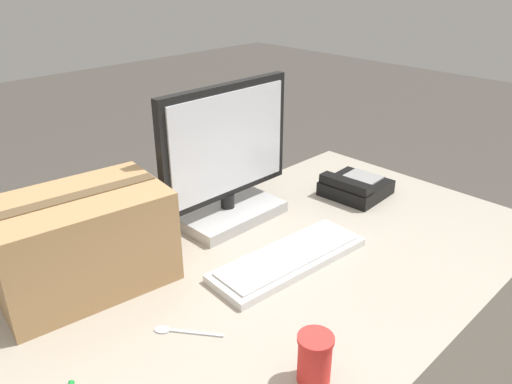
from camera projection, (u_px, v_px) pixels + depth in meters
name	position (u px, v px, depth m)	size (l,w,h in m)	color
monitor	(227.00, 166.00, 1.51)	(0.47, 0.22, 0.42)	#B7B7B7
keyboard	(289.00, 259.00, 1.34)	(0.47, 0.19, 0.03)	silver
desk_phone	(355.00, 187.00, 1.72)	(0.21, 0.20, 0.08)	black
paper_cup_right	(315.00, 358.00, 0.95)	(0.07, 0.07, 0.11)	red
spoon	(176.00, 331.00, 1.10)	(0.11, 0.14, 0.00)	silver
cardboard_box	(82.00, 242.00, 1.21)	(0.43, 0.30, 0.25)	tan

